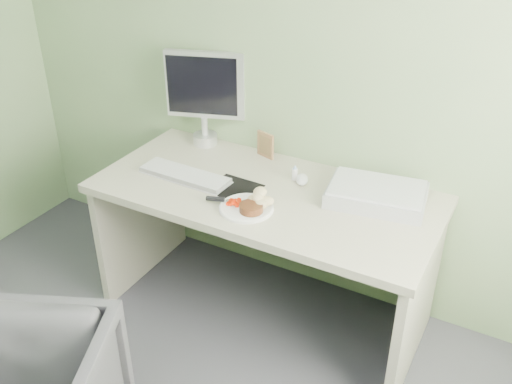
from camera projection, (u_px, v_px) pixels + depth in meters
The scene contains 14 objects.
wall_back at pixel (304, 37), 2.61m from camera, with size 3.50×3.50×0.00m, color gray.
desk at pixel (265, 224), 2.72m from camera, with size 1.60×0.75×0.73m.
plate at pixel (246, 208), 2.49m from camera, with size 0.24×0.24×0.01m, color white.
steak at pixel (251, 208), 2.44m from camera, with size 0.10×0.10×0.03m, color black.
potato_pile at pixel (260, 198), 2.49m from camera, with size 0.11×0.08×0.06m, color tan.
carrot_heap at pixel (236, 201), 2.49m from camera, with size 0.06×0.05×0.04m, color #FF2C05.
steak_knife at pixel (223, 200), 2.51m from camera, with size 0.21×0.09×0.02m.
mousepad at pixel (234, 188), 2.65m from camera, with size 0.22×0.20×0.00m, color black.
keyboard at pixel (185, 175), 2.73m from camera, with size 0.45×0.13×0.02m, color white.
computer_mouse at pixel (302, 179), 2.69m from camera, with size 0.06×0.10×0.04m, color white.
photo_frame at pixel (265, 145), 2.90m from camera, with size 0.11×0.01×0.13m, color #9B6A48.
eyedrop_bottle at pixel (295, 173), 2.71m from camera, with size 0.03×0.03×0.08m.
scanner at pixel (377, 195), 2.53m from camera, with size 0.43×0.28×0.07m, color #B3B6BB.
monitor at pixel (205, 93), 2.94m from camera, with size 0.41×0.17×0.50m.
Camera 1 is at (1.06, -0.40, 2.04)m, focal length 40.00 mm.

